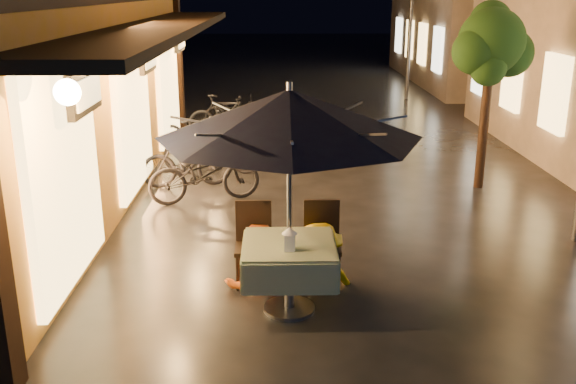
{
  "coord_description": "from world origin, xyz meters",
  "views": [
    {
      "loc": [
        -1.16,
        -6.2,
        3.32
      ],
      "look_at": [
        -1.02,
        0.64,
        1.15
      ],
      "focal_mm": 40.0,
      "sensor_mm": 36.0,
      "label": 1
    }
  ],
  "objects_px": {
    "table_lantern": "(290,237)",
    "person_yellow": "(320,226)",
    "patio_umbrella": "(289,114)",
    "bicycle_0": "(204,173)",
    "cafe_table": "(289,260)",
    "person_orange": "(255,226)"
  },
  "relations": [
    {
      "from": "table_lantern",
      "to": "person_yellow",
      "type": "relative_size",
      "value": 0.17
    },
    {
      "from": "table_lantern",
      "to": "person_yellow",
      "type": "distance_m",
      "value": 0.86
    },
    {
      "from": "patio_umbrella",
      "to": "bicycle_0",
      "type": "distance_m",
      "value": 4.3
    },
    {
      "from": "bicycle_0",
      "to": "cafe_table",
      "type": "bearing_deg",
      "value": -178.06
    },
    {
      "from": "cafe_table",
      "to": "patio_umbrella",
      "type": "bearing_deg",
      "value": 1.79
    },
    {
      "from": "table_lantern",
      "to": "person_orange",
      "type": "xyz_separation_m",
      "value": [
        -0.38,
        0.78,
        -0.17
      ]
    },
    {
      "from": "cafe_table",
      "to": "person_orange",
      "type": "distance_m",
      "value": 0.72
    },
    {
      "from": "patio_umbrella",
      "to": "table_lantern",
      "type": "bearing_deg",
      "value": -90.0
    },
    {
      "from": "person_orange",
      "to": "person_yellow",
      "type": "xyz_separation_m",
      "value": [
        0.74,
        -0.02,
        0.0
      ]
    },
    {
      "from": "person_orange",
      "to": "bicycle_0",
      "type": "bearing_deg",
      "value": -87.04
    },
    {
      "from": "patio_umbrella",
      "to": "person_yellow",
      "type": "height_order",
      "value": "patio_umbrella"
    },
    {
      "from": "cafe_table",
      "to": "bicycle_0",
      "type": "height_order",
      "value": "bicycle_0"
    },
    {
      "from": "table_lantern",
      "to": "person_orange",
      "type": "relative_size",
      "value": 0.17
    },
    {
      "from": "cafe_table",
      "to": "person_yellow",
      "type": "xyz_separation_m",
      "value": [
        0.36,
        0.58,
        0.17
      ]
    },
    {
      "from": "cafe_table",
      "to": "patio_umbrella",
      "type": "distance_m",
      "value": 1.56
    },
    {
      "from": "cafe_table",
      "to": "patio_umbrella",
      "type": "height_order",
      "value": "patio_umbrella"
    },
    {
      "from": "cafe_table",
      "to": "bicycle_0",
      "type": "relative_size",
      "value": 0.54
    },
    {
      "from": "patio_umbrella",
      "to": "table_lantern",
      "type": "relative_size",
      "value": 10.71
    },
    {
      "from": "cafe_table",
      "to": "bicycle_0",
      "type": "distance_m",
      "value": 3.96
    },
    {
      "from": "patio_umbrella",
      "to": "person_orange",
      "type": "distance_m",
      "value": 1.56
    },
    {
      "from": "patio_umbrella",
      "to": "person_yellow",
      "type": "relative_size",
      "value": 1.78
    },
    {
      "from": "patio_umbrella",
      "to": "table_lantern",
      "type": "xyz_separation_m",
      "value": [
        0.0,
        -0.19,
        -1.23
      ]
    }
  ]
}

